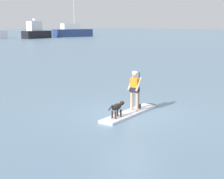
% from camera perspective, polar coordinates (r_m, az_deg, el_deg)
% --- Properties ---
extents(ground_plane, '(400.00, 400.00, 0.00)m').
position_cam_1_polar(ground_plane, '(13.44, 3.08, -4.35)').
color(ground_plane, slate).
extents(paddleboard, '(3.69, 1.16, 0.10)m').
position_cam_1_polar(paddleboard, '(13.62, 3.61, -3.93)').
color(paddleboard, silver).
rests_on(paddleboard, ground_plane).
extents(person_paddler, '(0.64, 0.53, 1.64)m').
position_cam_1_polar(person_paddler, '(13.50, 3.97, 0.28)').
color(person_paddler, tan).
rests_on(person_paddler, paddleboard).
extents(dog, '(1.06, 0.30, 0.58)m').
position_cam_1_polar(dog, '(12.59, 0.93, -3.08)').
color(dog, '#2D231E').
rests_on(dog, paddleboard).
extents(moored_boat_far_port, '(8.62, 4.14, 4.97)m').
position_cam_1_polar(moored_boat_far_port, '(87.35, -13.02, 9.71)').
color(moored_boat_far_port, black).
rests_on(moored_boat_far_port, ground_plane).
extents(moored_boat_port, '(12.02, 4.81, 11.63)m').
position_cam_1_polar(moored_boat_port, '(96.16, -6.87, 9.94)').
color(moored_boat_port, navy).
rests_on(moored_boat_port, ground_plane).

